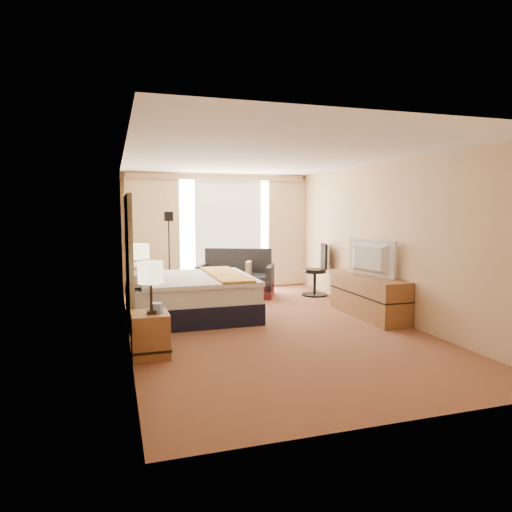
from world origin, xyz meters
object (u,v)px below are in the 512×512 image
object	(u,v)px
lamp_right	(140,252)
television	(367,258)
nightstand_left	(150,335)
media_dresser	(368,296)
floor_lamp	(169,238)
nightstand_right	(139,297)
loveseat	(236,280)
bed	(190,296)
desk_chair	(318,272)
lamp_left	(151,274)

from	to	relation	value
lamp_right	television	distance (m)	3.91
nightstand_left	media_dresser	distance (m)	3.85
floor_lamp	television	bearing A→B (deg)	-37.54
nightstand_left	media_dresser	bearing A→B (deg)	15.84
nightstand_right	floor_lamp	xyz separation A→B (m)	(0.64, 0.85, 0.97)
floor_lamp	lamp_right	size ratio (longest dim) A/B	2.68
nightstand_left	loveseat	distance (m)	4.09
nightstand_left	bed	bearing A→B (deg)	66.93
loveseat	desk_chair	xyz separation A→B (m)	(1.63, -0.53, 0.17)
floor_lamp	lamp_left	world-z (taller)	floor_lamp
nightstand_left	nightstand_right	xyz separation A→B (m)	(0.00, 2.50, 0.00)
media_dresser	lamp_left	xyz separation A→B (m)	(-3.68, -1.13, 0.70)
nightstand_left	desk_chair	xyz separation A→B (m)	(3.68, 3.02, 0.21)
nightstand_left	lamp_right	bearing A→B (deg)	89.08
floor_lamp	loveseat	bearing A→B (deg)	7.66
media_dresser	lamp_right	bearing A→B (deg)	157.71
floor_lamp	lamp_right	world-z (taller)	floor_lamp
bed	loveseat	size ratio (longest dim) A/B	1.16
nightstand_right	lamp_right	xyz separation A→B (m)	(0.04, 0.05, 0.79)
media_dresser	loveseat	distance (m)	2.99
media_dresser	floor_lamp	xyz separation A→B (m)	(-3.06, 2.30, 0.90)
nightstand_left	nightstand_right	world-z (taller)	same
nightstand_right	media_dresser	size ratio (longest dim) A/B	0.31
desk_chair	lamp_left	distance (m)	4.82
lamp_left	nightstand_left	bearing A→B (deg)	101.56
desk_chair	lamp_right	distance (m)	3.71
nightstand_left	nightstand_right	distance (m)	2.50
desk_chair	nightstand_left	bearing A→B (deg)	-127.75
nightstand_left	desk_chair	distance (m)	4.76
bed	desk_chair	size ratio (longest dim) A/B	1.86
bed	desk_chair	distance (m)	3.08
nightstand_right	floor_lamp	size ratio (longest dim) A/B	0.31
floor_lamp	lamp_left	distance (m)	3.49
television	loveseat	bearing A→B (deg)	19.40
loveseat	bed	bearing A→B (deg)	-103.06
floor_lamp	television	world-z (taller)	floor_lamp
lamp_right	loveseat	bearing A→B (deg)	26.22
lamp_right	television	size ratio (longest dim) A/B	0.63
media_dresser	bed	bearing A→B (deg)	163.61
nightstand_left	loveseat	size ratio (longest dim) A/B	0.31
loveseat	lamp_right	bearing A→B (deg)	-129.69
television	lamp_right	bearing A→B (deg)	54.08
nightstand_left	television	world-z (taller)	television
bed	lamp_left	bearing A→B (deg)	-111.88
loveseat	lamp_left	xyz separation A→B (m)	(-2.04, -3.62, 0.73)
bed	loveseat	xyz separation A→B (m)	(1.24, 1.64, -0.04)
nightstand_right	media_dresser	world-z (taller)	media_dresser
desk_chair	lamp_left	bearing A→B (deg)	-126.93
bed	floor_lamp	bearing A→B (deg)	96.75
media_dresser	television	bearing A→B (deg)	-163.01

